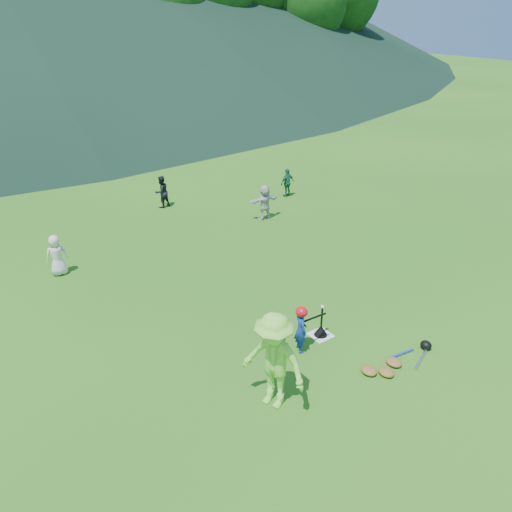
# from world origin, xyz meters

# --- Properties ---
(ground) EXTENTS (120.00, 120.00, 0.00)m
(ground) POSITION_xyz_m (0.00, 0.00, 0.00)
(ground) COLOR #215F15
(ground) RESTS_ON ground
(home_plate) EXTENTS (0.45, 0.45, 0.02)m
(home_plate) POSITION_xyz_m (0.00, 0.00, 0.01)
(home_plate) COLOR silver
(home_plate) RESTS_ON ground
(baseball) EXTENTS (0.08, 0.08, 0.08)m
(baseball) POSITION_xyz_m (0.00, 0.00, 0.74)
(baseball) COLOR white
(baseball) RESTS_ON batting_tee
(batter_child) EXTENTS (0.34, 0.43, 1.02)m
(batter_child) POSITION_xyz_m (-0.69, -0.14, 0.51)
(batter_child) COLOR navy
(batter_child) RESTS_ON ground
(adult_coach) EXTENTS (1.12, 1.40, 1.89)m
(adult_coach) POSITION_xyz_m (-2.08, -1.08, 0.94)
(adult_coach) COLOR #80DE41
(adult_coach) RESTS_ON ground
(fielder_a) EXTENTS (0.60, 0.44, 1.12)m
(fielder_a) POSITION_xyz_m (-3.93, 6.05, 0.56)
(fielder_a) COLOR silver
(fielder_a) RESTS_ON ground
(fielder_b) EXTENTS (0.65, 0.56, 1.14)m
(fielder_b) POSITION_xyz_m (0.45, 9.06, 0.57)
(fielder_b) COLOR black
(fielder_b) RESTS_ON ground
(fielder_c) EXTENTS (0.65, 0.33, 1.07)m
(fielder_c) POSITION_xyz_m (4.79, 7.45, 0.53)
(fielder_c) COLOR #1E6441
(fielder_c) RESTS_ON ground
(fielder_d) EXTENTS (1.12, 0.43, 1.18)m
(fielder_d) POSITION_xyz_m (2.82, 6.13, 0.59)
(fielder_d) COLOR silver
(fielder_d) RESTS_ON ground
(batting_tee) EXTENTS (0.30, 0.30, 0.68)m
(batting_tee) POSITION_xyz_m (0.00, 0.00, 0.13)
(batting_tee) COLOR black
(batting_tee) RESTS_ON home_plate
(batter_gear) EXTENTS (0.73, 0.26, 0.39)m
(batter_gear) POSITION_xyz_m (-0.67, -0.14, 0.92)
(batter_gear) COLOR red
(batter_gear) RESTS_ON ground
(equipment_pile) EXTENTS (1.80, 0.65, 0.19)m
(equipment_pile) POSITION_xyz_m (0.56, -1.59, 0.07)
(equipment_pile) COLOR olive
(equipment_pile) RESTS_ON ground
(outfield_fence) EXTENTS (70.07, 0.08, 1.33)m
(outfield_fence) POSITION_xyz_m (0.00, 28.00, 0.70)
(outfield_fence) COLOR gray
(outfield_fence) RESTS_ON ground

